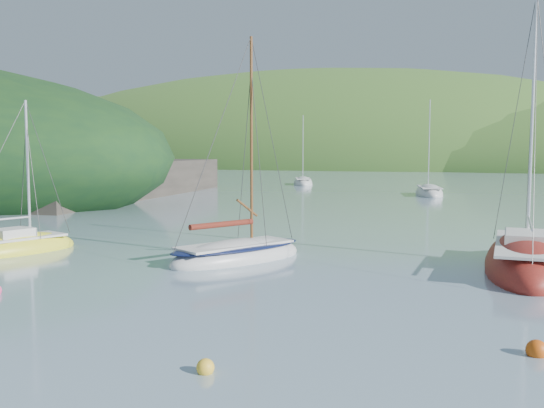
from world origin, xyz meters
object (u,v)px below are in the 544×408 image
at_px(sailboat_yellow, 16,249).
at_px(daysailer_white, 237,255).
at_px(sloop_red, 528,264).
at_px(distant_sloop_a, 429,194).
at_px(distant_sloop_c, 303,183).

bearing_deg(sailboat_yellow, daysailer_white, 28.17).
height_order(sloop_red, distant_sloop_a, sloop_red).
height_order(sloop_red, distant_sloop_c, sloop_red).
xyz_separation_m(sailboat_yellow, distant_sloop_c, (-7.92, 55.72, -0.00)).
xyz_separation_m(sailboat_yellow, distant_sloop_a, (10.95, 43.11, 0.00)).
distance_m(daysailer_white, sloop_red, 11.59).
xyz_separation_m(sloop_red, sailboat_yellow, (-21.34, -5.18, -0.06)).
distance_m(sloop_red, distant_sloop_a, 39.32).
bearing_deg(sailboat_yellow, distant_sloop_a, 90.52).
bearing_deg(distant_sloop_a, sloop_red, -91.49).
distance_m(daysailer_white, distant_sloop_a, 40.71).
distance_m(daysailer_white, distant_sloop_c, 56.28).
xyz_separation_m(daysailer_white, distant_sloop_c, (-18.01, 53.32, -0.05)).
bearing_deg(sailboat_yellow, sloop_red, 28.43).
bearing_deg(sailboat_yellow, distant_sloop_c, 112.86).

